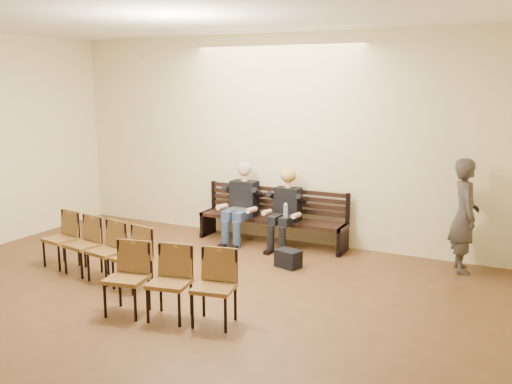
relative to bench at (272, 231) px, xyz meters
The scene contains 11 objects.
ground 4.66m from the bench, 90.95° to the right, with size 10.00×10.00×0.00m, color brown.
room_walls 4.50m from the bench, 91.15° to the right, with size 8.02×10.01×3.51m.
bench is the anchor object (origin of this frame).
seated_man 0.69m from the bench, 166.72° to the right, with size 0.56×0.78×1.36m, color black, non-canonical shape.
seated_woman 0.50m from the bench, 21.45° to the right, with size 0.52×0.72×1.21m, color black, non-canonical shape.
laptop 0.67m from the bench, 154.61° to the right, with size 0.31×0.24×0.23m, color silver.
water_bottle 0.64m from the bench, 40.74° to the right, with size 0.07×0.07×0.24m, color silver.
bag 1.27m from the bench, 53.52° to the right, with size 0.36×0.24×0.26m, color black.
passerby 3.16m from the bench, ahead, with size 0.69×0.46×1.90m, color #34302B.
chair_row_front 3.04m from the bench, 119.92° to the right, with size 2.00×0.45×0.82m, color brown.
chair_row_back 3.38m from the bench, 85.32° to the right, with size 1.54×0.47×0.86m, color brown.
Camera 1 is at (4.05, -3.83, 2.72)m, focal length 40.00 mm.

